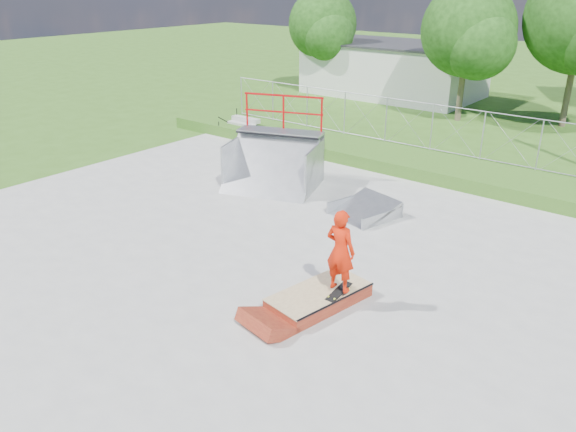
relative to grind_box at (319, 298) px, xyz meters
The scene contains 13 objects.
ground 2.87m from the grind_box, 165.48° to the left, with size 120.00×120.00×0.00m, color #355D1A.
concrete_pad 2.87m from the grind_box, 165.48° to the left, with size 20.00×16.00×0.04m, color #959693.
grass_berm 10.59m from the grind_box, 105.18° to the left, with size 24.00×3.00×0.50m, color #355D1A.
grind_box is the anchor object (origin of this frame).
quarter_pipe 7.76m from the grind_box, 137.95° to the left, with size 2.98×2.52×2.98m, color gray, non-canonical shape.
flat_bank_ramp 5.26m from the grind_box, 110.83° to the left, with size 1.61×1.72×0.49m, color gray, non-canonical shape.
skateboard 0.49m from the grind_box, 24.56° to the left, with size 0.22×0.80×0.02m, color black.
skater 1.22m from the grind_box, 24.56° to the left, with size 0.67×0.44×1.85m, color red.
concrete_stairs 14.69m from the grind_box, 140.12° to the left, with size 1.50×1.60×0.80m, color #959693, non-canonical shape.
chain_link_fence 11.62m from the grind_box, 103.88° to the left, with size 20.00×0.06×1.80m, color #9D9EA6, non-canonical shape.
utility_building_flat 25.18m from the grind_box, 115.37° to the left, with size 10.00×6.00×3.00m, color beige.
tree_left_near 19.52m from the grind_box, 103.70° to the left, with size 4.76×4.48×6.65m.
tree_left_far 25.47m from the grind_box, 125.26° to the left, with size 4.42×4.16×6.18m.
Camera 1 is at (8.92, -9.49, 6.68)m, focal length 35.00 mm.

